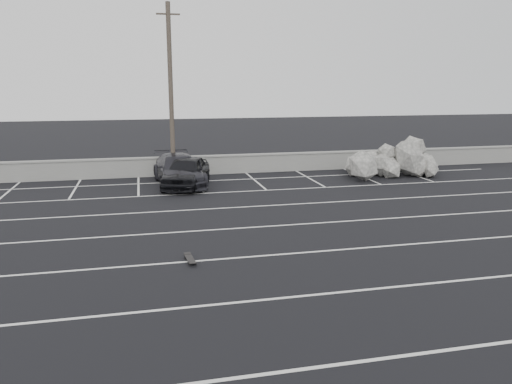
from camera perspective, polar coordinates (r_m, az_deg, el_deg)
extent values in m
plane|color=black|center=(14.63, -5.34, -7.75)|extent=(120.00, 120.00, 0.00)
cube|color=gray|center=(28.06, -9.25, 2.89)|extent=(50.00, 0.35, 1.00)
cube|color=gray|center=(27.98, -9.29, 3.94)|extent=(50.00, 0.45, 0.08)
cube|color=silver|center=(9.30, 0.02, -20.22)|extent=(36.00, 0.10, 0.01)
cube|color=silver|center=(11.88, -3.33, -12.60)|extent=(36.00, 0.10, 0.01)
cube|color=silver|center=(14.63, -5.34, -7.74)|extent=(36.00, 0.10, 0.01)
cube|color=silver|center=(17.46, -6.68, -4.43)|extent=(36.00, 0.10, 0.01)
cube|color=silver|center=(20.34, -7.64, -2.05)|extent=(36.00, 0.10, 0.01)
cube|color=silver|center=(23.25, -8.36, -0.26)|extent=(36.00, 0.10, 0.01)
cube|color=silver|center=(26.18, -8.91, 1.13)|extent=(36.00, 0.10, 0.01)
cube|color=silver|center=(26.38, -26.42, 0.06)|extent=(0.10, 5.00, 0.01)
cube|color=silver|center=(25.83, -19.95, 0.38)|extent=(0.10, 5.00, 0.01)
cube|color=silver|center=(25.63, -13.29, 0.71)|extent=(0.10, 5.00, 0.01)
cube|color=silver|center=(25.78, -6.61, 1.02)|extent=(0.10, 5.00, 0.01)
cube|color=silver|center=(26.27, -0.10, 1.32)|extent=(0.10, 5.00, 0.01)
cube|color=silver|center=(27.09, 6.10, 1.58)|extent=(0.10, 5.00, 0.01)
cube|color=silver|center=(28.20, 11.87, 1.81)|extent=(0.10, 5.00, 0.01)
cube|color=silver|center=(29.58, 17.16, 2.01)|extent=(0.10, 5.00, 0.01)
imported|color=black|center=(24.82, -7.97, 2.32)|extent=(3.08, 4.77, 1.51)
imported|color=#25252B|center=(25.37, -8.82, 2.51)|extent=(2.58, 5.39, 1.52)
cylinder|color=#4C4238|center=(26.89, -9.70, 11.09)|extent=(0.24, 0.24, 9.04)
cube|color=#4C4238|center=(27.11, -10.02, 19.40)|extent=(1.21, 0.08, 0.08)
cylinder|color=#29292B|center=(30.45, 13.98, 3.39)|extent=(0.73, 0.73, 0.98)
cylinder|color=#29292B|center=(30.37, 14.03, 4.34)|extent=(0.81, 0.81, 0.05)
cube|color=black|center=(14.54, -7.53, -7.58)|extent=(0.28, 0.81, 0.02)
cube|color=#29292B|center=(14.80, -7.73, -7.37)|extent=(0.17, 0.07, 0.04)
cube|color=#29292B|center=(14.31, -7.32, -8.06)|extent=(0.17, 0.07, 0.04)
cylinder|color=black|center=(14.79, -8.10, -7.49)|extent=(0.04, 0.06, 0.06)
cylinder|color=black|center=(14.82, -7.36, -7.42)|extent=(0.04, 0.06, 0.06)
cylinder|color=black|center=(14.30, -7.70, -8.18)|extent=(0.04, 0.06, 0.06)
cylinder|color=black|center=(14.33, -6.93, -8.11)|extent=(0.04, 0.06, 0.06)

